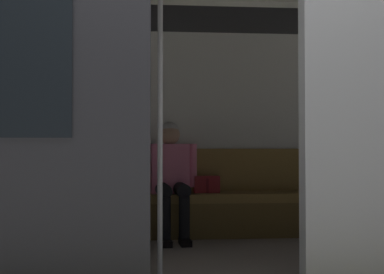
{
  "coord_description": "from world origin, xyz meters",
  "views": [
    {
      "loc": [
        0.41,
        2.62,
        0.91
      ],
      "look_at": [
        0.1,
        -1.19,
        1.0
      ],
      "focal_mm": 43.59,
      "sensor_mm": 36.0,
      "label": 1
    }
  ],
  "objects_px": {
    "train_car": "(199,76)",
    "bench_seat": "(195,203)",
    "person_seated": "(171,172)",
    "grab_pole_door": "(160,124)",
    "handbag": "(207,184)",
    "book": "(130,192)"
  },
  "relations": [
    {
      "from": "person_seated",
      "to": "handbag",
      "type": "relative_size",
      "value": 4.51
    },
    {
      "from": "bench_seat",
      "to": "book",
      "type": "height_order",
      "value": "book"
    },
    {
      "from": "train_car",
      "to": "book",
      "type": "height_order",
      "value": "train_car"
    },
    {
      "from": "person_seated",
      "to": "train_car",
      "type": "bearing_deg",
      "value": 102.02
    },
    {
      "from": "person_seated",
      "to": "grab_pole_door",
      "type": "height_order",
      "value": "grab_pole_door"
    },
    {
      "from": "person_seated",
      "to": "bench_seat",
      "type": "bearing_deg",
      "value": -168.05
    },
    {
      "from": "book",
      "to": "person_seated",
      "type": "bearing_deg",
      "value": -173.01
    },
    {
      "from": "person_seated",
      "to": "handbag",
      "type": "height_order",
      "value": "person_seated"
    },
    {
      "from": "train_car",
      "to": "book",
      "type": "relative_size",
      "value": 29.09
    },
    {
      "from": "train_car",
      "to": "handbag",
      "type": "relative_size",
      "value": 24.62
    },
    {
      "from": "train_car",
      "to": "bench_seat",
      "type": "bearing_deg",
      "value": -92.96
    },
    {
      "from": "train_car",
      "to": "handbag",
      "type": "xyz_separation_m",
      "value": [
        -0.18,
        -1.02,
        -0.96
      ]
    },
    {
      "from": "person_seated",
      "to": "grab_pole_door",
      "type": "relative_size",
      "value": 0.55
    },
    {
      "from": "grab_pole_door",
      "to": "book",
      "type": "bearing_deg",
      "value": -79.95
    },
    {
      "from": "train_car",
      "to": "grab_pole_door",
      "type": "distance_m",
      "value": 0.8
    },
    {
      "from": "bench_seat",
      "to": "grab_pole_door",
      "type": "xyz_separation_m",
      "value": [
        0.37,
        1.57,
        0.73
      ]
    },
    {
      "from": "train_car",
      "to": "grab_pole_door",
      "type": "xyz_separation_m",
      "value": [
        0.32,
        0.59,
        -0.42
      ]
    },
    {
      "from": "handbag",
      "to": "grab_pole_door",
      "type": "height_order",
      "value": "grab_pole_door"
    },
    {
      "from": "handbag",
      "to": "book",
      "type": "distance_m",
      "value": 0.79
    },
    {
      "from": "person_seated",
      "to": "handbag",
      "type": "distance_m",
      "value": 0.41
    },
    {
      "from": "person_seated",
      "to": "grab_pole_door",
      "type": "xyz_separation_m",
      "value": [
        0.12,
        1.52,
        0.4
      ]
    },
    {
      "from": "bench_seat",
      "to": "person_seated",
      "type": "relative_size",
      "value": 2.46
    }
  ]
}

